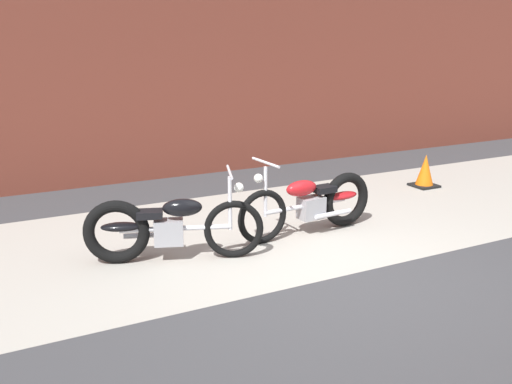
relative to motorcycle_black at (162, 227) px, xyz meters
The scene contains 6 objects.
ground_plane 2.08m from the motorcycle_black, 38.68° to the right, with size 80.00×80.00×0.00m, color #38383A.
sidewalk_slab 1.71m from the motorcycle_black, 16.60° to the left, with size 36.00×3.50×0.01m, color #9E998E.
brick_building_wall 4.95m from the motorcycle_black, 67.91° to the left, with size 36.00×0.50×5.93m, color brown.
motorcycle_black is the anchor object (origin of this frame).
motorcycle_red 2.07m from the motorcycle_black, ahead, with size 2.01×0.58×1.03m.
traffic_cone 5.08m from the motorcycle_black, 12.71° to the left, with size 0.40×0.40×0.55m.
Camera 1 is at (-3.31, -4.41, 2.43)m, focal length 38.97 mm.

